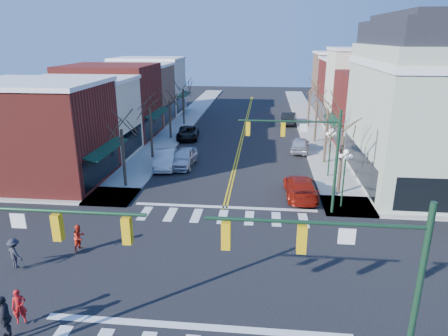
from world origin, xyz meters
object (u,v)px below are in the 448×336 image
(car_right_near, at_px, (301,187))
(pedestrian_red_b, at_px, (79,237))
(car_left_near, at_px, (183,158))
(lamppost_corner, at_px, (345,169))
(car_left_mid, at_px, (165,159))
(pedestrian_dark_b, at_px, (15,253))
(victorian_corner, at_px, (444,103))
(car_left_far, at_px, (188,133))
(pedestrian_red_a, at_px, (19,307))
(car_right_far, at_px, (289,118))
(car_right_mid, at_px, (300,144))
(lamppost_midblock, at_px, (330,144))
(pedestrian_dark_a, at_px, (5,317))

(car_right_near, relative_size, pedestrian_red_b, 3.60)
(car_left_near, bearing_deg, lamppost_corner, -30.14)
(car_left_mid, xyz_separation_m, pedestrian_dark_b, (-3.60, -17.54, 0.16))
(car_left_near, bearing_deg, pedestrian_red_b, -97.12)
(victorian_corner, distance_m, car_left_far, 26.91)
(car_right_near, bearing_deg, pedestrian_red_a, 48.42)
(car_right_near, xyz_separation_m, pedestrian_red_a, (-12.78, -15.58, 0.12))
(car_right_far, xyz_separation_m, pedestrian_dark_b, (-15.94, -38.20, 0.11))
(car_left_far, xyz_separation_m, pedestrian_dark_b, (-3.60, -28.62, 0.26))
(car_left_mid, distance_m, car_right_mid, 14.46)
(victorian_corner, height_order, lamppost_midblock, victorian_corner)
(victorian_corner, height_order, pedestrian_red_a, victorian_corner)
(lamppost_midblock, relative_size, car_left_mid, 0.88)
(car_right_near, distance_m, car_right_far, 26.57)
(victorian_corner, relative_size, car_right_far, 2.73)
(car_left_near, distance_m, pedestrian_dark_b, 18.83)
(car_left_mid, relative_size, car_right_near, 0.90)
(victorian_corner, xyz_separation_m, lamppost_corner, (-8.30, -6.00, -3.70))
(pedestrian_red_b, xyz_separation_m, pedestrian_dark_a, (0.19, -6.93, 0.20))
(victorian_corner, relative_size, car_right_near, 2.59)
(lamppost_midblock, distance_m, pedestrian_red_a, 25.58)
(car_left_far, height_order, pedestrian_dark_b, pedestrian_dark_b)
(victorian_corner, bearing_deg, lamppost_corner, -144.14)
(lamppost_corner, bearing_deg, pedestrian_red_a, -138.44)
(victorian_corner, distance_m, pedestrian_red_a, 31.45)
(car_right_near, distance_m, car_right_mid, 12.68)
(car_right_mid, xyz_separation_m, pedestrian_red_b, (-13.89, -22.19, 0.13))
(pedestrian_dark_a, relative_size, pedestrian_dark_b, 1.17)
(car_left_mid, relative_size, car_right_far, 0.94)
(car_left_mid, distance_m, car_right_near, 13.26)
(victorian_corner, xyz_separation_m, pedestrian_dark_a, (-23.80, -20.64, -5.55))
(lamppost_midblock, xyz_separation_m, pedestrian_dark_a, (-15.50, -21.14, -1.85))
(lamppost_midblock, bearing_deg, pedestrian_dark_b, -138.17)
(car_right_near, height_order, car_right_far, car_right_far)
(car_left_near, height_order, car_left_mid, car_left_near)
(car_left_far, distance_m, car_right_near, 20.73)
(car_left_near, height_order, car_right_mid, car_left_near)
(lamppost_midblock, bearing_deg, car_left_near, 172.10)
(car_left_near, relative_size, pedestrian_red_b, 3.26)
(lamppost_midblock, distance_m, car_right_far, 22.13)
(car_left_near, xyz_separation_m, car_right_far, (10.74, 20.11, 0.01))
(victorian_corner, distance_m, car_right_near, 13.16)
(car_left_mid, distance_m, car_right_far, 24.07)
(lamppost_corner, distance_m, car_left_near, 15.57)
(lamppost_corner, relative_size, car_left_near, 0.87)
(lamppost_midblock, relative_size, car_left_far, 0.84)
(lamppost_corner, bearing_deg, car_left_near, 147.43)
(pedestrian_red_a, height_order, pedestrian_dark_b, pedestrian_dark_b)
(car_left_mid, bearing_deg, pedestrian_dark_b, -108.40)
(pedestrian_dark_b, bearing_deg, car_right_far, -85.63)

